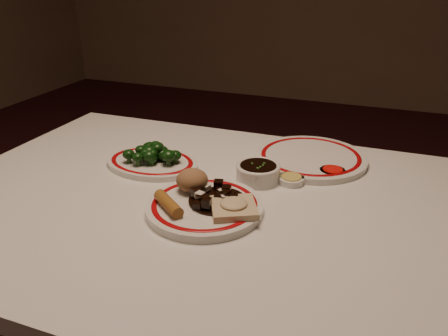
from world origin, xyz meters
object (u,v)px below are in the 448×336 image
(broccoli_plate, at_px, (152,163))
(rice_mound, at_px, (192,180))
(fried_wonton, at_px, (234,207))
(dining_table, at_px, (192,229))
(soy_bowl, at_px, (258,173))
(spring_roll, at_px, (168,204))
(stirfry_heap, at_px, (216,197))
(broccoli_pile, at_px, (153,153))
(main_plate, at_px, (205,207))

(broccoli_plate, bearing_deg, rice_mound, -35.14)
(fried_wonton, bearing_deg, dining_table, 155.22)
(soy_bowl, bearing_deg, fried_wonton, -89.11)
(fried_wonton, bearing_deg, soy_bowl, 90.89)
(fried_wonton, distance_m, broccoli_plate, 0.34)
(fried_wonton, xyz_separation_m, broccoli_plate, (-0.29, 0.17, -0.02))
(spring_roll, bearing_deg, soy_bowl, 9.96)
(dining_table, height_order, broccoli_plate, broccoli_plate)
(dining_table, relative_size, spring_roll, 12.66)
(stirfry_heap, height_order, broccoli_pile, broccoli_pile)
(dining_table, relative_size, main_plate, 4.27)
(dining_table, height_order, soy_bowl, soy_bowl)
(fried_wonton, height_order, broccoli_pile, broccoli_pile)
(broccoli_pile, bearing_deg, stirfry_heap, -32.26)
(spring_roll, bearing_deg, broccoli_pile, 74.36)
(broccoli_pile, height_order, soy_bowl, broccoli_pile)
(spring_roll, bearing_deg, broccoli_plate, 75.36)
(spring_roll, height_order, soy_bowl, spring_roll)
(dining_table, distance_m, broccoli_pile, 0.23)
(dining_table, relative_size, broccoli_pile, 8.23)
(broccoli_plate, bearing_deg, main_plate, -37.11)
(rice_mound, distance_m, spring_roll, 0.10)
(rice_mound, xyz_separation_m, soy_bowl, (0.12, 0.14, -0.02))
(fried_wonton, height_order, soy_bowl, fried_wonton)
(stirfry_heap, distance_m, broccoli_plate, 0.29)
(main_plate, distance_m, broccoli_plate, 0.28)
(spring_roll, xyz_separation_m, fried_wonton, (0.13, 0.04, -0.00))
(dining_table, height_order, stirfry_heap, stirfry_heap)
(dining_table, bearing_deg, main_plate, -41.64)
(fried_wonton, xyz_separation_m, stirfry_heap, (-0.05, 0.02, -0.00))
(spring_roll, relative_size, broccoli_pile, 0.65)
(dining_table, xyz_separation_m, rice_mound, (0.01, -0.00, 0.14))
(main_plate, xyz_separation_m, broccoli_pile, (-0.21, 0.16, 0.03))
(rice_mound, distance_m, stirfry_heap, 0.08)
(dining_table, bearing_deg, rice_mound, -30.00)
(dining_table, xyz_separation_m, main_plate, (0.06, -0.05, 0.10))
(main_plate, xyz_separation_m, fried_wonton, (0.07, -0.01, 0.02))
(dining_table, distance_m, stirfry_heap, 0.15)
(rice_mound, distance_m, broccoli_pile, 0.20)
(broccoli_pile, relative_size, soy_bowl, 1.36)
(spring_roll, height_order, fried_wonton, same)
(fried_wonton, xyz_separation_m, soy_bowl, (-0.00, 0.19, -0.01))
(main_plate, xyz_separation_m, soy_bowl, (0.07, 0.18, 0.01))
(broccoli_pile, bearing_deg, fried_wonton, -31.36)
(broccoli_plate, bearing_deg, fried_wonton, -31.05)
(broccoli_plate, relative_size, broccoli_pile, 1.85)
(dining_table, distance_m, fried_wonton, 0.18)
(spring_roll, xyz_separation_m, soy_bowl, (0.13, 0.23, -0.01))
(stirfry_heap, bearing_deg, broccoli_pile, 147.74)
(dining_table, xyz_separation_m, broccoli_pile, (-0.16, 0.11, 0.13))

